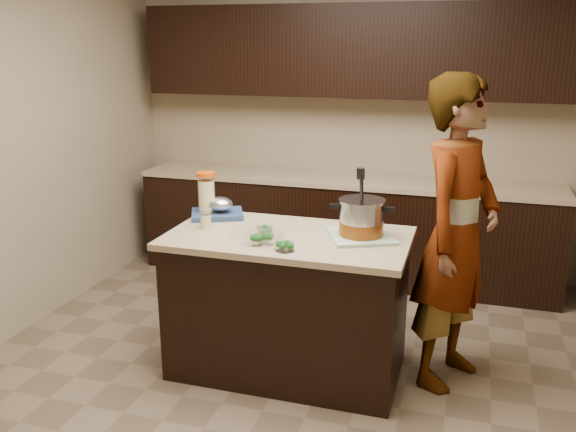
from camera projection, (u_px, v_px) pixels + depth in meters
name	position (u px, v px, depth m)	size (l,w,h in m)	color
ground_plane	(288.00, 367.00, 3.94)	(4.00, 4.00, 0.00)	brown
room_shell	(288.00, 99.00, 3.46)	(4.04, 4.04, 2.72)	tan
back_cabinets	(347.00, 172.00, 5.27)	(3.60, 0.63, 2.33)	black
island	(288.00, 303.00, 3.81)	(1.46, 0.81, 0.90)	black
dish_towel	(361.00, 236.00, 3.63)	(0.36, 0.36, 0.02)	#638E60
stock_pot	(361.00, 220.00, 3.60)	(0.39, 0.30, 0.39)	#B7B7BC
lemonade_pitcher	(207.00, 196.00, 4.05)	(0.15, 0.15, 0.29)	#E2D38A
mason_jar	(206.00, 219.00, 3.82)	(0.10, 0.10, 0.13)	#E2D38A
broccoli_tub_left	(264.00, 230.00, 3.70)	(0.12, 0.12, 0.05)	silver
broccoli_tub_right	(285.00, 247.00, 3.41)	(0.14, 0.14, 0.05)	silver
broccoli_tub_rect	(264.00, 238.00, 3.52)	(0.21, 0.16, 0.07)	silver
blue_tray	(218.00, 210.00, 4.06)	(0.42, 0.38, 0.13)	navy
person	(457.00, 235.00, 3.58)	(0.68, 0.45, 1.87)	gray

